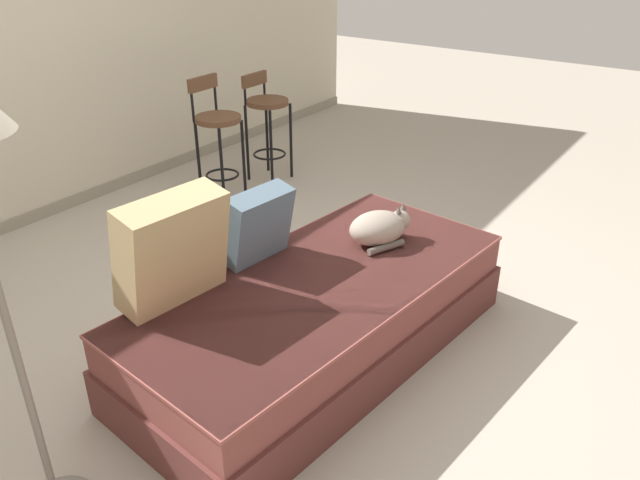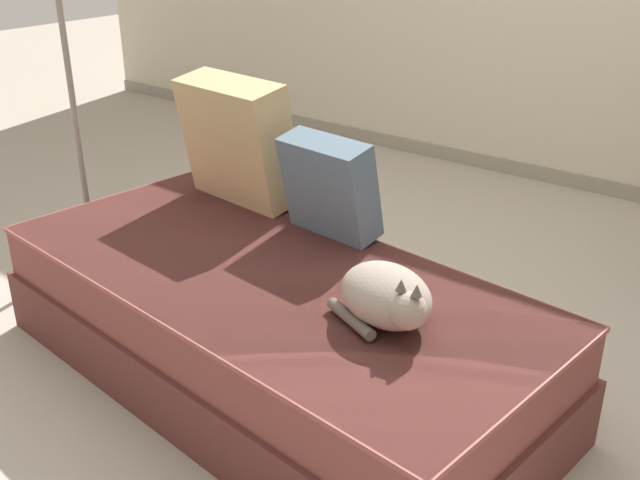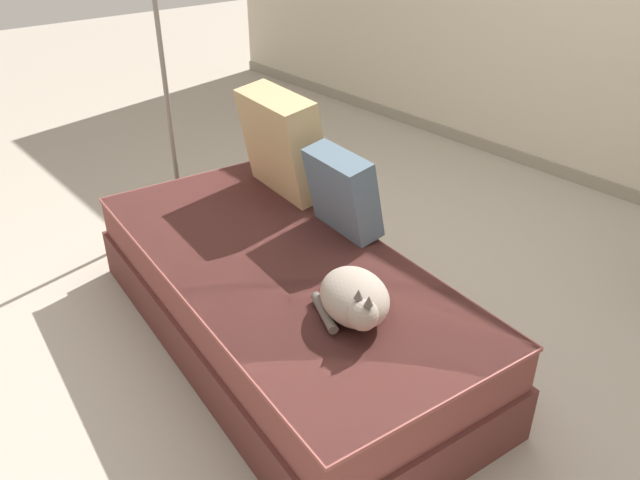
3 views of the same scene
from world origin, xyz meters
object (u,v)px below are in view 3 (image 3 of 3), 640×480
throw_pillow_middle (343,192)px  couch (280,300)px  throw_pillow_corner (283,143)px  cat (355,298)px

throw_pillow_middle → couch: bearing=-88.2°
couch → throw_pillow_corner: size_ratio=4.10×
couch → cat: size_ratio=5.45×
throw_pillow_corner → cat: throw_pillow_corner is taller
throw_pillow_middle → cat: throw_pillow_middle is taller
throw_pillow_middle → cat: 0.66m
throw_pillow_corner → couch: bearing=-39.2°
cat → throw_pillow_corner: bearing=155.8°
couch → cat: 0.59m
cat → couch: bearing=175.7°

